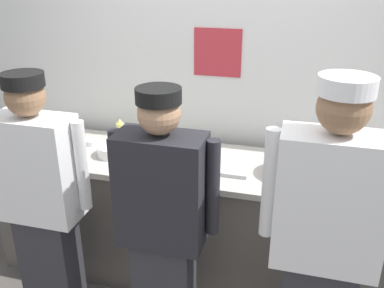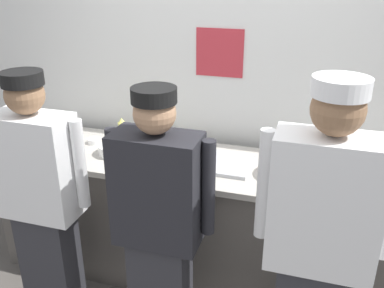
{
  "view_description": "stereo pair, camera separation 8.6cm",
  "coord_description": "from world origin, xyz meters",
  "px_view_note": "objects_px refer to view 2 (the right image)",
  "views": [
    {
      "loc": [
        0.57,
        -2.13,
        2.16
      ],
      "look_at": [
        -0.1,
        0.34,
        1.07
      ],
      "focal_mm": 39.87,
      "sensor_mm": 36.0,
      "label": 1
    },
    {
      "loc": [
        0.65,
        -2.1,
        2.16
      ],
      "look_at": [
        -0.1,
        0.34,
        1.07
      ],
      "focal_mm": 39.87,
      "sensor_mm": 36.0,
      "label": 2
    }
  ],
  "objects_px": {
    "ramekin_green_sauce": "(348,190)",
    "mixing_bowl_steel": "(290,169)",
    "chef_center": "(159,225)",
    "ramekin_red_sauce": "(95,141)",
    "plate_stack_front": "(114,149)",
    "sheet_tray": "(214,162)",
    "ramekin_yellow_sauce": "(151,157)",
    "deli_cup": "(324,185)",
    "chef_near_left": "(42,199)",
    "plate_stack_rear": "(56,145)",
    "chef_far_right": "(319,246)",
    "squeeze_bottle_primary": "(122,132)"
  },
  "relations": [
    {
      "from": "chef_far_right",
      "to": "mixing_bowl_steel",
      "type": "distance_m",
      "value": 0.71
    },
    {
      "from": "mixing_bowl_steel",
      "to": "squeeze_bottle_primary",
      "type": "relative_size",
      "value": 1.55
    },
    {
      "from": "plate_stack_rear",
      "to": "ramekin_yellow_sauce",
      "type": "xyz_separation_m",
      "value": [
        0.72,
        0.02,
        -0.0
      ]
    },
    {
      "from": "plate_stack_front",
      "to": "ramekin_green_sauce",
      "type": "xyz_separation_m",
      "value": [
        1.54,
        -0.09,
        -0.02
      ]
    },
    {
      "from": "chef_near_left",
      "to": "sheet_tray",
      "type": "relative_size",
      "value": 3.32
    },
    {
      "from": "plate_stack_front",
      "to": "sheet_tray",
      "type": "distance_m",
      "value": 0.7
    },
    {
      "from": "chef_center",
      "to": "chef_far_right",
      "type": "bearing_deg",
      "value": -2.32
    },
    {
      "from": "chef_far_right",
      "to": "deli_cup",
      "type": "xyz_separation_m",
      "value": [
        0.01,
        0.54,
        0.04
      ]
    },
    {
      "from": "plate_stack_front",
      "to": "ramekin_green_sauce",
      "type": "bearing_deg",
      "value": -3.51
    },
    {
      "from": "mixing_bowl_steel",
      "to": "ramekin_red_sauce",
      "type": "bearing_deg",
      "value": 175.46
    },
    {
      "from": "chef_near_left",
      "to": "squeeze_bottle_primary",
      "type": "xyz_separation_m",
      "value": [
        0.16,
        0.78,
        0.15
      ]
    },
    {
      "from": "sheet_tray",
      "to": "ramekin_green_sauce",
      "type": "relative_size",
      "value": 5.76
    },
    {
      "from": "plate_stack_front",
      "to": "ramekin_green_sauce",
      "type": "relative_size",
      "value": 2.5
    },
    {
      "from": "squeeze_bottle_primary",
      "to": "mixing_bowl_steel",
      "type": "bearing_deg",
      "value": -7.52
    },
    {
      "from": "chef_far_right",
      "to": "ramekin_yellow_sauce",
      "type": "bearing_deg",
      "value": 149.84
    },
    {
      "from": "sheet_tray",
      "to": "ramekin_yellow_sauce",
      "type": "relative_size",
      "value": 4.58
    },
    {
      "from": "chef_far_right",
      "to": "ramekin_red_sauce",
      "type": "bearing_deg",
      "value": 153.81
    },
    {
      "from": "mixing_bowl_steel",
      "to": "ramekin_red_sauce",
      "type": "xyz_separation_m",
      "value": [
        -1.42,
        0.11,
        -0.03
      ]
    },
    {
      "from": "chef_near_left",
      "to": "chef_far_right",
      "type": "bearing_deg",
      "value": -2.45
    },
    {
      "from": "mixing_bowl_steel",
      "to": "deli_cup",
      "type": "bearing_deg",
      "value": -35.2
    },
    {
      "from": "chef_center",
      "to": "ramekin_red_sauce",
      "type": "bearing_deg",
      "value": 136.36
    },
    {
      "from": "chef_near_left",
      "to": "chef_center",
      "type": "distance_m",
      "value": 0.75
    },
    {
      "from": "chef_center",
      "to": "ramekin_red_sauce",
      "type": "distance_m",
      "value": 1.11
    },
    {
      "from": "chef_near_left",
      "to": "mixing_bowl_steel",
      "type": "height_order",
      "value": "chef_near_left"
    },
    {
      "from": "chef_far_right",
      "to": "ramekin_green_sauce",
      "type": "bearing_deg",
      "value": 75.65
    },
    {
      "from": "chef_center",
      "to": "ramekin_red_sauce",
      "type": "xyz_separation_m",
      "value": [
        -0.8,
        0.76,
        0.08
      ]
    },
    {
      "from": "plate_stack_front",
      "to": "chef_far_right",
      "type": "bearing_deg",
      "value": -25.45
    },
    {
      "from": "plate_stack_front",
      "to": "plate_stack_rear",
      "type": "distance_m",
      "value": 0.44
    },
    {
      "from": "chef_center",
      "to": "deli_cup",
      "type": "relative_size",
      "value": 17.43
    },
    {
      "from": "ramekin_green_sauce",
      "to": "mixing_bowl_steel",
      "type": "bearing_deg",
      "value": 161.28
    },
    {
      "from": "chef_near_left",
      "to": "deli_cup",
      "type": "distance_m",
      "value": 1.65
    },
    {
      "from": "deli_cup",
      "to": "chef_far_right",
      "type": "bearing_deg",
      "value": -91.02
    },
    {
      "from": "ramekin_red_sauce",
      "to": "ramekin_green_sauce",
      "type": "bearing_deg",
      "value": -7.39
    },
    {
      "from": "ramekin_yellow_sauce",
      "to": "deli_cup",
      "type": "relative_size",
      "value": 1.16
    },
    {
      "from": "mixing_bowl_steel",
      "to": "ramekin_yellow_sauce",
      "type": "relative_size",
      "value": 2.92
    },
    {
      "from": "sheet_tray",
      "to": "ramekin_red_sauce",
      "type": "height_order",
      "value": "ramekin_red_sauce"
    },
    {
      "from": "chef_near_left",
      "to": "ramekin_green_sauce",
      "type": "height_order",
      "value": "chef_near_left"
    },
    {
      "from": "sheet_tray",
      "to": "chef_far_right",
      "type": "bearing_deg",
      "value": -46.05
    },
    {
      "from": "mixing_bowl_steel",
      "to": "sheet_tray",
      "type": "relative_size",
      "value": 0.64
    },
    {
      "from": "plate_stack_front",
      "to": "squeeze_bottle_primary",
      "type": "relative_size",
      "value": 1.06
    },
    {
      "from": "mixing_bowl_steel",
      "to": "ramekin_green_sauce",
      "type": "bearing_deg",
      "value": -18.72
    },
    {
      "from": "chef_far_right",
      "to": "deli_cup",
      "type": "height_order",
      "value": "chef_far_right"
    },
    {
      "from": "plate_stack_front",
      "to": "chef_near_left",
      "type": "bearing_deg",
      "value": -106.91
    },
    {
      "from": "ramekin_red_sauce",
      "to": "plate_stack_rear",
      "type": "bearing_deg",
      "value": -141.45
    },
    {
      "from": "chef_far_right",
      "to": "ramekin_red_sauce",
      "type": "xyz_separation_m",
      "value": [
        -1.62,
        0.8,
        0.02
      ]
    },
    {
      "from": "chef_center",
      "to": "mixing_bowl_steel",
      "type": "relative_size",
      "value": 5.16
    },
    {
      "from": "chef_far_right",
      "to": "sheet_tray",
      "type": "distance_m",
      "value": 1.0
    },
    {
      "from": "chef_center",
      "to": "ramekin_green_sauce",
      "type": "distance_m",
      "value": 1.11
    },
    {
      "from": "deli_cup",
      "to": "ramekin_red_sauce",
      "type": "bearing_deg",
      "value": 170.99
    },
    {
      "from": "mixing_bowl_steel",
      "to": "squeeze_bottle_primary",
      "type": "height_order",
      "value": "squeeze_bottle_primary"
    }
  ]
}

